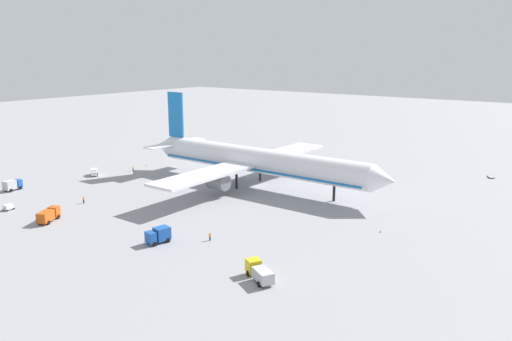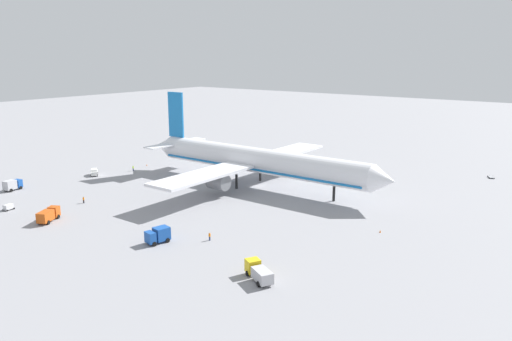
{
  "view_description": "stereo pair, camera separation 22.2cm",
  "coord_description": "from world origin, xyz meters",
  "px_view_note": "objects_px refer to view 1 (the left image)",
  "views": [
    {
      "loc": [
        78.4,
        -107.24,
        35.84
      ],
      "look_at": [
        -1.52,
        0.99,
        4.08
      ],
      "focal_mm": 34.96,
      "sensor_mm": 36.0,
      "label": 1
    },
    {
      "loc": [
        78.58,
        -107.11,
        35.84
      ],
      "look_at": [
        -1.52,
        0.99,
        4.08
      ],
      "focal_mm": 34.96,
      "sensor_mm": 36.0,
      "label": 2
    }
  ],
  "objects_px": {
    "service_van": "(94,172)",
    "ground_worker_0": "(84,200)",
    "airliner": "(254,161)",
    "service_truck_0": "(259,272)",
    "service_truck_2": "(159,235)",
    "traffic_cone_1": "(147,165)",
    "ground_worker_1": "(133,168)",
    "ground_worker_2": "(210,236)",
    "traffic_cone_0": "(380,231)",
    "service_truck_1": "(12,185)",
    "baggage_cart_0": "(8,207)",
    "service_truck_3": "(48,215)",
    "baggage_cart_1": "(491,177)"
  },
  "relations": [
    {
      "from": "ground_worker_1",
      "to": "baggage_cart_1",
      "type": "bearing_deg",
      "value": 31.79
    },
    {
      "from": "service_van",
      "to": "ground_worker_0",
      "type": "distance_m",
      "value": 29.26
    },
    {
      "from": "service_truck_0",
      "to": "baggage_cart_0",
      "type": "xyz_separation_m",
      "value": [
        -69.04,
        -5.14,
        -0.66
      ]
    },
    {
      "from": "service_truck_0",
      "to": "ground_worker_2",
      "type": "bearing_deg",
      "value": 155.18
    },
    {
      "from": "service_truck_0",
      "to": "service_truck_2",
      "type": "distance_m",
      "value": 25.28
    },
    {
      "from": "service_truck_2",
      "to": "service_truck_3",
      "type": "bearing_deg",
      "value": -168.97
    },
    {
      "from": "airliner",
      "to": "traffic_cone_1",
      "type": "distance_m",
      "value": 43.8
    },
    {
      "from": "service_truck_3",
      "to": "traffic_cone_0",
      "type": "height_order",
      "value": "service_truck_3"
    },
    {
      "from": "service_truck_3",
      "to": "baggage_cart_0",
      "type": "bearing_deg",
      "value": -175.89
    },
    {
      "from": "baggage_cart_0",
      "to": "traffic_cone_0",
      "type": "height_order",
      "value": "baggage_cart_0"
    },
    {
      "from": "service_truck_3",
      "to": "ground_worker_0",
      "type": "distance_m",
      "value": 13.93
    },
    {
      "from": "service_truck_2",
      "to": "service_truck_3",
      "type": "distance_m",
      "value": 29.26
    },
    {
      "from": "airliner",
      "to": "service_truck_3",
      "type": "relative_size",
      "value": 12.2
    },
    {
      "from": "airliner",
      "to": "service_truck_1",
      "type": "bearing_deg",
      "value": -139.27
    },
    {
      "from": "service_van",
      "to": "ground_worker_0",
      "type": "xyz_separation_m",
      "value": [
        22.14,
        -19.12,
        -0.21
      ]
    },
    {
      "from": "traffic_cone_0",
      "to": "traffic_cone_1",
      "type": "distance_m",
      "value": 87.2
    },
    {
      "from": "service_truck_2",
      "to": "baggage_cart_1",
      "type": "distance_m",
      "value": 102.32
    },
    {
      "from": "baggage_cart_0",
      "to": "traffic_cone_1",
      "type": "bearing_deg",
      "value": 101.08
    },
    {
      "from": "service_truck_2",
      "to": "ground_worker_2",
      "type": "xyz_separation_m",
      "value": [
        7.18,
        6.81,
        -0.78
      ]
    },
    {
      "from": "service_truck_2",
      "to": "service_van",
      "type": "relative_size",
      "value": 1.09
    },
    {
      "from": "service_truck_3",
      "to": "ground_worker_1",
      "type": "xyz_separation_m",
      "value": [
        -22.96,
        42.65,
        -0.68
      ]
    },
    {
      "from": "baggage_cart_1",
      "to": "ground_worker_1",
      "type": "bearing_deg",
      "value": -148.21
    },
    {
      "from": "service_truck_2",
      "to": "ground_worker_1",
      "type": "bearing_deg",
      "value": 144.36
    },
    {
      "from": "airliner",
      "to": "ground_worker_0",
      "type": "height_order",
      "value": "airliner"
    },
    {
      "from": "traffic_cone_1",
      "to": "airliner",
      "type": "bearing_deg",
      "value": 1.19
    },
    {
      "from": "ground_worker_2",
      "to": "traffic_cone_0",
      "type": "xyz_separation_m",
      "value": [
        25.17,
        24.14,
        -0.55
      ]
    },
    {
      "from": "service_truck_1",
      "to": "ground_worker_2",
      "type": "bearing_deg",
      "value": 3.36
    },
    {
      "from": "ground_worker_1",
      "to": "ground_worker_0",
      "type": "bearing_deg",
      "value": -59.92
    },
    {
      "from": "ground_worker_1",
      "to": "service_van",
      "type": "bearing_deg",
      "value": -113.95
    },
    {
      "from": "airliner",
      "to": "baggage_cart_1",
      "type": "xyz_separation_m",
      "value": [
        50.83,
        48.73,
        -6.86
      ]
    },
    {
      "from": "traffic_cone_0",
      "to": "traffic_cone_1",
      "type": "relative_size",
      "value": 1.0
    },
    {
      "from": "service_truck_2",
      "to": "service_truck_3",
      "type": "relative_size",
      "value": 0.76
    },
    {
      "from": "baggage_cart_0",
      "to": "ground_worker_0",
      "type": "xyz_separation_m",
      "value": [
        9.46,
        13.8,
        0.09
      ]
    },
    {
      "from": "traffic_cone_0",
      "to": "service_truck_2",
      "type": "bearing_deg",
      "value": -136.26
    },
    {
      "from": "service_truck_1",
      "to": "service_truck_2",
      "type": "relative_size",
      "value": 1.02
    },
    {
      "from": "service_van",
      "to": "airliner",
      "type": "bearing_deg",
      "value": 22.56
    },
    {
      "from": "service_van",
      "to": "ground_worker_2",
      "type": "distance_m",
      "value": 66.56
    },
    {
      "from": "traffic_cone_1",
      "to": "traffic_cone_0",
      "type": "bearing_deg",
      "value": -8.89
    },
    {
      "from": "service_truck_2",
      "to": "baggage_cart_0",
      "type": "xyz_separation_m",
      "value": [
        -43.8,
        -6.68,
        -0.87
      ]
    },
    {
      "from": "baggage_cart_0",
      "to": "traffic_cone_0",
      "type": "distance_m",
      "value": 84.94
    },
    {
      "from": "service_truck_1",
      "to": "baggage_cart_1",
      "type": "distance_m",
      "value": 135.41
    },
    {
      "from": "ground_worker_2",
      "to": "traffic_cone_1",
      "type": "height_order",
      "value": "ground_worker_2"
    },
    {
      "from": "ground_worker_1",
      "to": "ground_worker_2",
      "type": "bearing_deg",
      "value": -27.2
    },
    {
      "from": "ground_worker_0",
      "to": "traffic_cone_0",
      "type": "xyz_separation_m",
      "value": [
        66.69,
        23.82,
        -0.55
      ]
    },
    {
      "from": "ground_worker_1",
      "to": "ground_worker_2",
      "type": "relative_size",
      "value": 1.0
    },
    {
      "from": "service_van",
      "to": "ground_worker_2",
      "type": "height_order",
      "value": "service_van"
    },
    {
      "from": "service_truck_1",
      "to": "service_van",
      "type": "distance_m",
      "value": 23.61
    },
    {
      "from": "service_truck_3",
      "to": "baggage_cart_0",
      "type": "height_order",
      "value": "service_truck_3"
    },
    {
      "from": "airliner",
      "to": "baggage_cart_1",
      "type": "height_order",
      "value": "airliner"
    },
    {
      "from": "service_truck_1",
      "to": "service_truck_2",
      "type": "distance_m",
      "value": 59.91
    }
  ]
}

